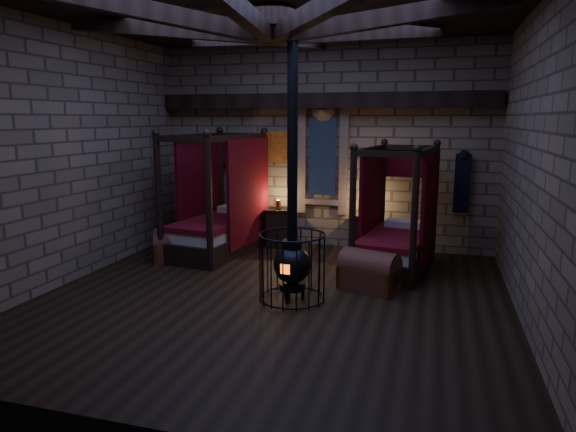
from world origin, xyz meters
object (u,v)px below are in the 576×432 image
(trunk_right, at_px, (369,272))
(bed_right, at_px, (396,240))
(bed_left, at_px, (219,224))
(stove, at_px, (292,260))
(trunk_left, at_px, (179,246))

(trunk_right, bearing_deg, bed_right, 94.90)
(bed_left, height_order, bed_right, bed_left)
(bed_left, xyz_separation_m, stove, (2.20, -2.30, 0.03))
(bed_right, xyz_separation_m, stove, (-1.36, -2.10, 0.08))
(bed_left, relative_size, trunk_left, 2.37)
(stove, bearing_deg, trunk_left, 157.48)
(bed_right, distance_m, trunk_right, 1.36)
(bed_left, xyz_separation_m, trunk_right, (3.24, -1.50, -0.30))
(bed_left, xyz_separation_m, bed_right, (3.55, -0.19, -0.05))
(trunk_right, bearing_deg, trunk_left, -172.45)
(trunk_left, xyz_separation_m, trunk_right, (3.74, -0.70, 0.01))
(bed_right, height_order, trunk_right, bed_right)
(trunk_right, bearing_deg, bed_left, 173.45)
(trunk_right, distance_m, stove, 1.36)
(trunk_left, relative_size, trunk_right, 1.00)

